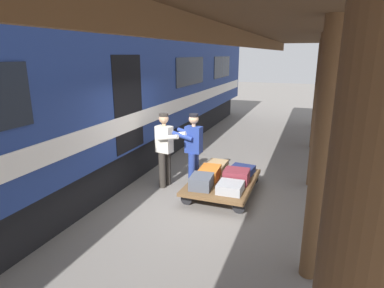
# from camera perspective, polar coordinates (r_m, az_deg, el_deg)

# --- Properties ---
(ground_plane) EXTENTS (60.00, 60.00, 0.00)m
(ground_plane) POSITION_cam_1_polar(r_m,az_deg,el_deg) (6.86, 2.53, -10.04)
(ground_plane) COLOR slate
(platform_canopy) EXTENTS (3.20, 17.87, 3.56)m
(platform_canopy) POSITION_cam_1_polar(r_m,az_deg,el_deg) (5.91, 22.46, 17.48)
(platform_canopy) COLOR brown
(platform_canopy) RESTS_ON ground_plane
(train_car) EXTENTS (3.02, 21.10, 4.00)m
(train_car) POSITION_cam_1_polar(r_m,az_deg,el_deg) (7.86, -20.59, 7.98)
(train_car) COLOR navy
(train_car) RESTS_ON ground_plane
(luggage_cart) EXTENTS (1.34, 1.96, 0.31)m
(luggage_cart) POSITION_cam_1_polar(r_m,az_deg,el_deg) (7.15, 5.39, -6.70)
(luggage_cart) COLOR brown
(luggage_cart) RESTS_ON ground_plane
(suitcase_navy_fabric) EXTENTS (0.57, 0.61, 0.16)m
(suitcase_navy_fabric) POSITION_cam_1_polar(r_m,az_deg,el_deg) (7.53, 8.72, -4.62)
(suitcase_navy_fabric) COLOR navy
(suitcase_navy_fabric) RESTS_ON luggage_cart
(suitcase_orange_carryall) EXTENTS (0.45, 0.66, 0.25)m
(suitcase_orange_carryall) POSITION_cam_1_polar(r_m,az_deg,el_deg) (7.16, 3.08, -5.15)
(suitcase_orange_carryall) COLOR #CC6B23
(suitcase_orange_carryall) RESTS_ON luggage_cart
(suitcase_tan_vintage) EXTENTS (0.44, 0.63, 0.20)m
(suitcase_tan_vintage) POSITION_cam_1_polar(r_m,az_deg,el_deg) (7.66, 4.29, -3.99)
(suitcase_tan_vintage) COLOR tan
(suitcase_tan_vintage) RESTS_ON luggage_cart
(suitcase_gray_aluminum) EXTENTS (0.49, 0.51, 0.19)m
(suitcase_gray_aluminum) POSITION_cam_1_polar(r_m,az_deg,el_deg) (6.55, 6.75, -7.60)
(suitcase_gray_aluminum) COLOR #9EA0A5
(suitcase_gray_aluminum) RESTS_ON luggage_cart
(suitcase_burgundy_valise) EXTENTS (0.54, 0.48, 0.28)m
(suitcase_burgundy_valise) POSITION_cam_1_polar(r_m,az_deg,el_deg) (7.02, 7.82, -5.61)
(suitcase_burgundy_valise) COLOR maroon
(suitcase_burgundy_valise) RESTS_ON luggage_cart
(suitcase_slate_roller) EXTENTS (0.48, 0.56, 0.26)m
(suitcase_slate_roller) POSITION_cam_1_polar(r_m,az_deg,el_deg) (6.68, 1.69, -6.64)
(suitcase_slate_roller) COLOR #4C515B
(suitcase_slate_roller) RESTS_ON luggage_cart
(porter_in_overalls) EXTENTS (0.69, 0.46, 1.70)m
(porter_in_overalls) POSITION_cam_1_polar(r_m,az_deg,el_deg) (7.29, 0.15, -0.69)
(porter_in_overalls) COLOR navy
(porter_in_overalls) RESTS_ON ground_plane
(porter_by_door) EXTENTS (0.71, 0.51, 1.70)m
(porter_by_door) POSITION_cam_1_polar(r_m,az_deg,el_deg) (7.33, -4.75, -0.65)
(porter_by_door) COLOR #332D28
(porter_by_door) RESTS_ON ground_plane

